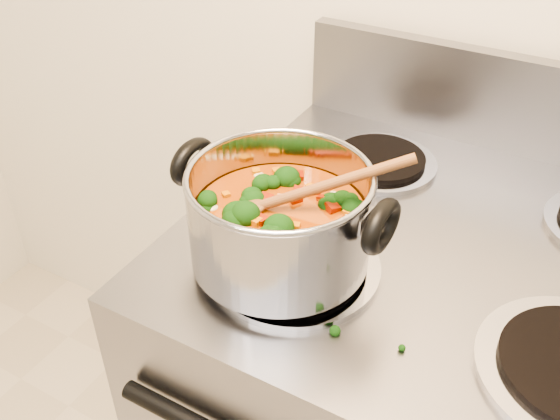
# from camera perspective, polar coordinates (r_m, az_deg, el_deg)

# --- Properties ---
(stockpot) EXTENTS (0.28, 0.23, 0.14)m
(stockpot) POSITION_cam_1_polar(r_m,az_deg,el_deg) (0.76, 0.03, -0.89)
(stockpot) COLOR #9D9DA4
(stockpot) RESTS_ON electric_range
(wooden_spoon) EXTENTS (0.22, 0.14, 0.10)m
(wooden_spoon) POSITION_cam_1_polar(r_m,az_deg,el_deg) (0.74, 0.54, 1.10)
(wooden_spoon) COLOR brown
(wooden_spoon) RESTS_ON stockpot
(cooktop_crumbs) EXTENTS (0.32, 0.30, 0.01)m
(cooktop_crumbs) POSITION_cam_1_polar(r_m,az_deg,el_deg) (0.78, -1.00, -6.53)
(cooktop_crumbs) COLOR black
(cooktop_crumbs) RESTS_ON electric_range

